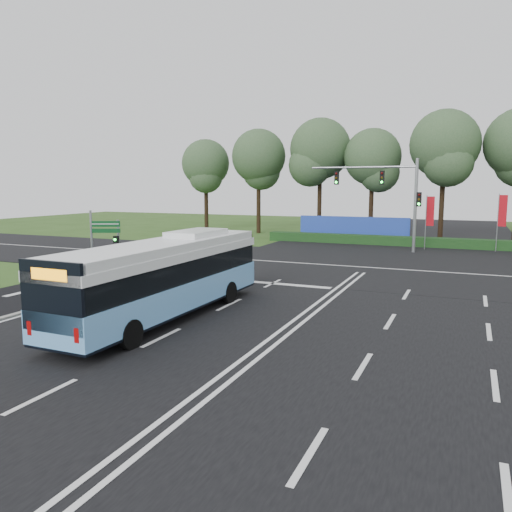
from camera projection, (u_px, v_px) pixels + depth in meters
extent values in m
plane|color=#2D4C19|center=(304.00, 314.00, 19.63)|extent=(120.00, 120.00, 0.00)
cube|color=black|center=(304.00, 313.00, 19.62)|extent=(20.00, 120.00, 0.04)
cube|color=black|center=(364.00, 268.00, 30.54)|extent=(120.00, 14.00, 0.05)
cube|color=black|center=(10.00, 300.00, 21.78)|extent=(5.00, 18.00, 0.06)
cube|color=gray|center=(52.00, 305.00, 20.84)|extent=(0.25, 18.00, 0.12)
cube|color=#68AFF2|center=(166.00, 293.00, 18.77)|extent=(2.45, 11.08, 1.01)
cube|color=black|center=(166.00, 305.00, 18.83)|extent=(2.43, 11.02, 0.28)
cube|color=black|center=(165.00, 269.00, 18.64)|extent=(2.36, 10.91, 0.87)
cube|color=white|center=(165.00, 254.00, 18.56)|extent=(2.45, 11.08, 0.32)
cube|color=white|center=(165.00, 246.00, 18.52)|extent=(2.40, 10.63, 0.32)
cube|color=white|center=(197.00, 233.00, 20.56)|extent=(1.51, 2.78, 0.23)
cube|color=black|center=(52.00, 297.00, 13.69)|extent=(2.23, 0.15, 2.03)
cube|color=orange|center=(49.00, 274.00, 13.57)|extent=(1.29, 0.08, 0.32)
cylinder|color=black|center=(186.00, 288.00, 22.10)|extent=(0.27, 0.96, 0.96)
cylinder|color=black|center=(229.00, 293.00, 21.24)|extent=(0.27, 0.96, 0.96)
cylinder|color=black|center=(77.00, 327.00, 16.11)|extent=(0.27, 0.96, 0.96)
cylinder|color=black|center=(131.00, 335.00, 15.24)|extent=(0.27, 0.96, 0.96)
cylinder|color=gray|center=(119.00, 250.00, 26.28)|extent=(0.13, 0.13, 3.23)
cube|color=black|center=(116.00, 239.00, 26.03)|extent=(0.28, 0.20, 0.37)
sphere|color=#19F233|center=(115.00, 240.00, 25.94)|extent=(0.13, 0.13, 0.13)
cylinder|color=gray|center=(92.00, 249.00, 24.60)|extent=(0.11, 0.11, 3.80)
cube|color=#0B3F19|center=(105.00, 224.00, 24.43)|extent=(1.33, 0.63, 0.29)
cube|color=#0B3F19|center=(106.00, 231.00, 24.48)|extent=(1.33, 0.63, 0.21)
cube|color=white|center=(105.00, 224.00, 24.40)|extent=(1.22, 0.55, 0.04)
cylinder|color=gray|center=(426.00, 223.00, 38.84)|extent=(0.07, 0.07, 4.27)
cube|color=red|center=(430.00, 211.00, 38.67)|extent=(0.56, 0.19, 2.28)
cylinder|color=gray|center=(497.00, 223.00, 37.68)|extent=(0.07, 0.07, 4.41)
cube|color=red|center=(503.00, 211.00, 37.32)|extent=(0.56, 0.26, 2.35)
cylinder|color=gray|center=(415.00, 206.00, 37.00)|extent=(0.24, 0.24, 7.00)
cylinder|color=gray|center=(363.00, 167.00, 38.16)|extent=(8.00, 0.16, 0.16)
cube|color=black|center=(382.00, 178.00, 37.69)|extent=(0.32, 0.28, 1.05)
cube|color=black|center=(337.00, 178.00, 39.06)|extent=(0.32, 0.28, 1.05)
cube|color=black|center=(419.00, 199.00, 36.84)|extent=(0.32, 0.28, 1.05)
cube|color=#133416|center=(394.00, 241.00, 41.86)|extent=(22.00, 1.20, 0.80)
cube|color=#2140B3|center=(353.00, 229.00, 45.60)|extent=(10.00, 0.30, 2.20)
cylinder|color=black|center=(206.00, 199.00, 54.96)|extent=(0.44, 0.44, 7.05)
sphere|color=#335130|center=(206.00, 163.00, 54.42)|extent=(5.20, 5.20, 5.20)
cylinder|color=black|center=(259.00, 197.00, 52.66)|extent=(0.44, 0.44, 7.66)
sphere|color=#335130|center=(259.00, 156.00, 52.07)|extent=(5.64, 5.64, 5.64)
cylinder|color=black|center=(320.00, 195.00, 50.43)|extent=(0.44, 0.44, 8.23)
sphere|color=#335130|center=(320.00, 149.00, 49.79)|extent=(6.07, 6.07, 6.07)
cylinder|color=black|center=(371.00, 200.00, 47.98)|extent=(0.44, 0.44, 7.33)
sphere|color=#335130|center=(373.00, 157.00, 47.41)|extent=(5.40, 5.40, 5.40)
cylinder|color=black|center=(442.00, 196.00, 44.59)|extent=(0.44, 0.44, 8.22)
sphere|color=#335130|center=(445.00, 144.00, 43.95)|extent=(6.05, 6.05, 6.05)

